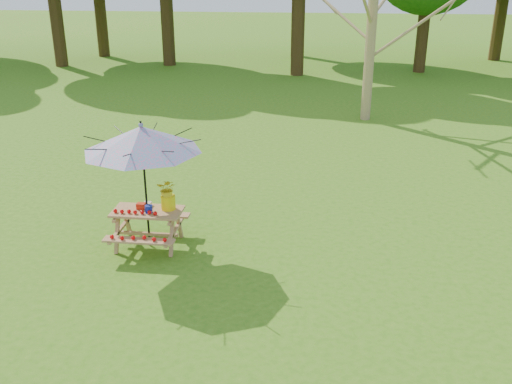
# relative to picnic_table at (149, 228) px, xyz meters

# --- Properties ---
(picnic_table) EXTENTS (1.20, 1.32, 0.67)m
(picnic_table) POSITION_rel_picnic_table_xyz_m (0.00, 0.00, 0.00)
(picnic_table) COLOR #AB774D
(picnic_table) RESTS_ON ground
(patio_umbrella) EXTENTS (2.05, 2.05, 2.25)m
(patio_umbrella) POSITION_rel_picnic_table_xyz_m (0.00, 0.00, 1.62)
(patio_umbrella) COLOR black
(patio_umbrella) RESTS_ON ground
(produce_bins) EXTENTS (0.32, 0.41, 0.13)m
(produce_bins) POSITION_rel_picnic_table_xyz_m (-0.03, 0.03, 0.40)
(produce_bins) COLOR red
(produce_bins) RESTS_ON picnic_table
(tomatoes_row) EXTENTS (0.77, 0.13, 0.07)m
(tomatoes_row) POSITION_rel_picnic_table_xyz_m (-0.15, -0.18, 0.38)
(tomatoes_row) COLOR #EC0809
(tomatoes_row) RESTS_ON picnic_table
(flower_bucket) EXTENTS (0.35, 0.30, 0.56)m
(flower_bucket) POSITION_rel_picnic_table_xyz_m (0.35, 0.10, 0.64)
(flower_bucket) COLOR yellow
(flower_bucket) RESTS_ON picnic_table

